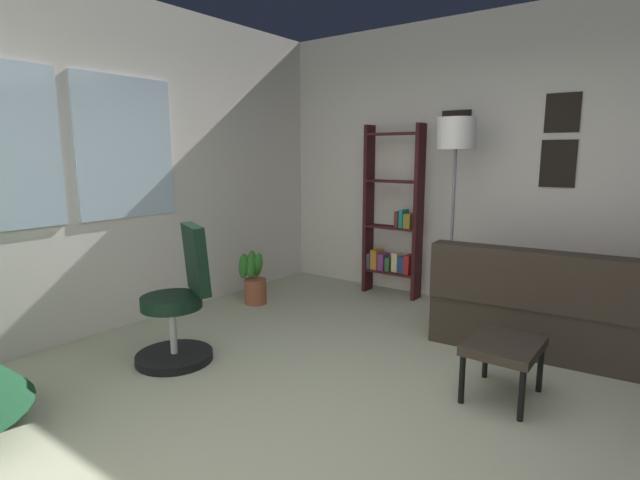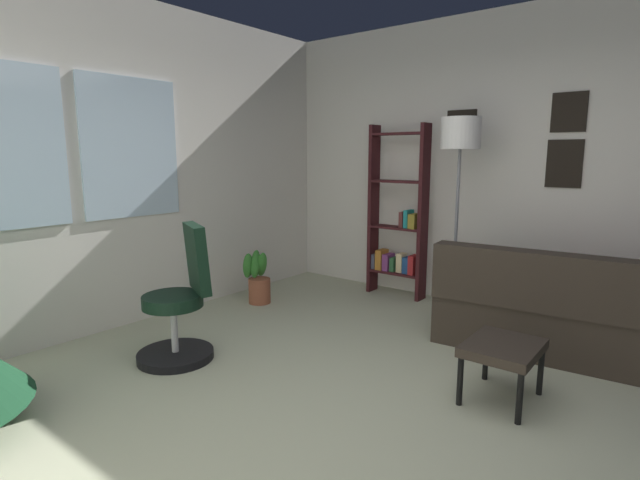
# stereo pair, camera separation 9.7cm
# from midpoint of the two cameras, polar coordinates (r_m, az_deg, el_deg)

# --- Properties ---
(ground_plane) EXTENTS (5.07, 5.30, 0.10)m
(ground_plane) POSITION_cam_midpoint_polar(r_m,az_deg,el_deg) (3.06, 6.45, -20.89)
(ground_plane) COLOR #B5B999
(wall_back_with_windows) EXTENTS (5.07, 0.12, 2.86)m
(wall_back_with_windows) POSITION_cam_midpoint_polar(r_m,az_deg,el_deg) (4.59, -24.03, 8.09)
(wall_back_with_windows) COLOR silver
(wall_back_with_windows) RESTS_ON ground_plane
(wall_right_with_frames) EXTENTS (0.12, 5.30, 2.86)m
(wall_right_with_frames) POSITION_cam_midpoint_polar(r_m,az_deg,el_deg) (5.04, 21.94, 8.26)
(wall_right_with_frames) COLOR silver
(wall_right_with_frames) RESTS_ON ground_plane
(couch) EXTENTS (1.90, 2.06, 0.82)m
(couch) POSITION_cam_midpoint_polar(r_m,az_deg,el_deg) (4.46, 28.36, -7.36)
(couch) COLOR #302820
(couch) RESTS_ON ground_plane
(footstool) EXTENTS (0.50, 0.41, 0.37)m
(footstool) POSITION_cam_midpoint_polar(r_m,az_deg,el_deg) (3.30, 19.84, -11.89)
(footstool) COLOR #302820
(footstool) RESTS_ON ground_plane
(office_chair) EXTENTS (0.59, 0.56, 1.01)m
(office_chair) POSITION_cam_midpoint_polar(r_m,az_deg,el_deg) (3.79, -16.74, -7.73)
(office_chair) COLOR black
(office_chair) RESTS_ON ground_plane
(bookshelf) EXTENTS (0.18, 0.64, 1.83)m
(bookshelf) POSITION_cam_midpoint_polar(r_m,az_deg,el_deg) (5.29, 7.96, 1.90)
(bookshelf) COLOR #391417
(bookshelf) RESTS_ON ground_plane
(floor_lamp) EXTENTS (0.35, 0.35, 1.84)m
(floor_lamp) POSITION_cam_midpoint_polar(r_m,az_deg,el_deg) (4.64, 14.98, 10.24)
(floor_lamp) COLOR slate
(floor_lamp) RESTS_ON ground_plane
(potted_plant) EXTENTS (0.26, 0.32, 0.56)m
(potted_plant) POSITION_cam_midpoint_polar(r_m,az_deg,el_deg) (5.10, -8.40, -4.58)
(potted_plant) COLOR #965036
(potted_plant) RESTS_ON ground_plane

